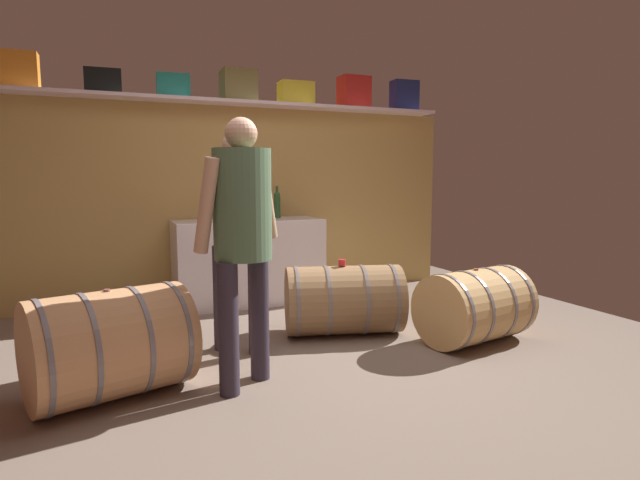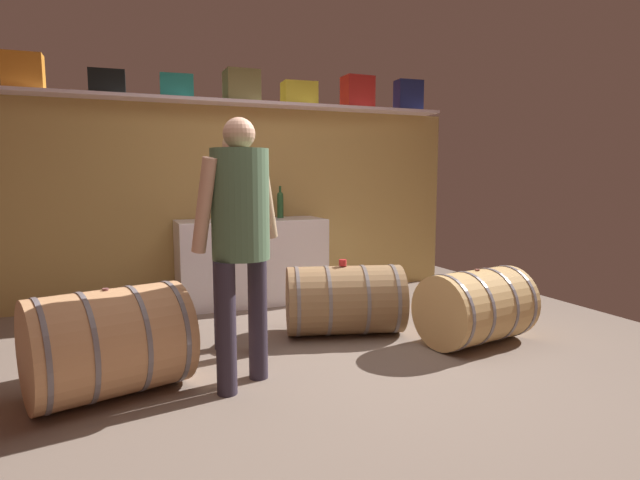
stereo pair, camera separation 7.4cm
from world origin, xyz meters
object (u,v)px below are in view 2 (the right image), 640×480
object	(u,v)px
toolcase_teal	(177,87)
toolcase_orange	(23,72)
wine_barrel_flank	(108,343)
visitor_tasting	(240,225)
wine_barrel_near	(344,300)
winemaker_pouring	(237,218)
work_cabinet	(252,261)
wine_barrel_far	(476,307)
toolcase_red	(357,92)
toolcase_yellow	(299,94)
toolcase_olive	(241,86)
toolcase_black	(107,83)
toolcase_navy	(408,96)
wine_bottle_dark	(263,205)
wine_glass	(258,211)
wine_bottle_green	(280,204)

from	to	relation	value
toolcase_teal	toolcase_orange	bearing A→B (deg)	-175.69
wine_barrel_flank	visitor_tasting	world-z (taller)	visitor_tasting
wine_barrel_near	winemaker_pouring	xyz separation A→B (m)	(-0.89, -0.09, 0.70)
toolcase_orange	wine_barrel_near	size ratio (longest dim) A/B	0.31
work_cabinet	wine_barrel_near	world-z (taller)	work_cabinet
toolcase_teal	wine_barrel_near	bearing A→B (deg)	-49.54
work_cabinet	wine_barrel_far	xyz separation A→B (m)	(1.28, -1.91, -0.14)
toolcase_red	toolcase_teal	bearing A→B (deg)	179.00
toolcase_yellow	toolcase_olive	bearing A→B (deg)	-177.04
toolcase_black	toolcase_red	distance (m)	2.55
toolcase_navy	toolcase_olive	bearing A→B (deg)	-175.97
wine_barrel_far	winemaker_pouring	size ratio (longest dim) A/B	0.57
visitor_tasting	toolcase_red	bearing A→B (deg)	14.60
toolcase_orange	wine_bottle_dark	world-z (taller)	toolcase_orange
toolcase_navy	wine_glass	size ratio (longest dim) A/B	2.52
toolcase_navy	wine_barrel_flank	bearing A→B (deg)	-143.21
toolcase_navy	wine_bottle_dark	distance (m)	2.13
toolcase_orange	wine_barrel_far	distance (m)	4.31
visitor_tasting	wine_barrel_far	bearing A→B (deg)	-31.42
toolcase_olive	wine_bottle_green	bearing A→B (deg)	-12.79
toolcase_olive	wine_bottle_dark	distance (m)	1.21
wine_bottle_green	wine_bottle_dark	size ratio (longest dim) A/B	1.04
winemaker_pouring	wine_bottle_green	bearing A→B (deg)	104.80
wine_bottle_dark	wine_barrel_flank	bearing A→B (deg)	-126.58
toolcase_black	toolcase_teal	xyz separation A→B (m)	(0.62, 0.00, 0.00)
toolcase_teal	wine_bottle_dark	xyz separation A→B (m)	(0.82, -0.07, -1.15)
wine_barrel_flank	toolcase_black	bearing A→B (deg)	72.20
toolcase_black	winemaker_pouring	xyz separation A→B (m)	(0.83, -1.60, -1.16)
toolcase_olive	wine_barrel_flank	distance (m)	3.10
winemaker_pouring	wine_barrel_far	bearing A→B (deg)	26.56
toolcase_yellow	wine_glass	bearing A→B (deg)	-143.50
wine_bottle_dark	visitor_tasting	xyz separation A→B (m)	(-0.74, -2.17, 0.00)
winemaker_pouring	visitor_tasting	xyz separation A→B (m)	(-0.13, -0.64, 0.02)
toolcase_black	wine_bottle_green	distance (m)	1.99
toolcase_teal	toolcase_navy	bearing A→B (deg)	4.31
wine_barrel_flank	toolcase_olive	bearing A→B (deg)	41.76
wine_barrel_near	visitor_tasting	distance (m)	1.44
wine_barrel_near	wine_barrel_far	size ratio (longest dim) A/B	1.14
toolcase_olive	toolcase_yellow	world-z (taller)	toolcase_olive
toolcase_orange	visitor_tasting	xyz separation A→B (m)	(1.38, -2.24, -1.19)
wine_glass	visitor_tasting	xyz separation A→B (m)	(-0.61, -1.86, 0.05)
wine_barrel_flank	winemaker_pouring	size ratio (longest dim) A/B	0.63
toolcase_orange	wine_barrel_far	world-z (taller)	toolcase_orange
toolcase_orange	toolcase_black	size ratio (longest dim) A/B	1.03
toolcase_black	visitor_tasting	xyz separation A→B (m)	(0.70, -2.24, -1.14)
wine_bottle_green	toolcase_orange	bearing A→B (deg)	177.97
toolcase_orange	wine_glass	bearing A→B (deg)	-9.01
wine_glass	wine_bottle_dark	bearing A→B (deg)	65.93
visitor_tasting	toolcase_orange	bearing A→B (deg)	85.80
toolcase_yellow	wine_barrel_flank	world-z (taller)	toolcase_yellow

